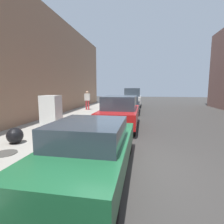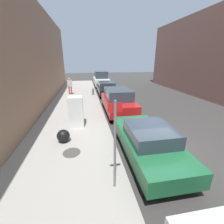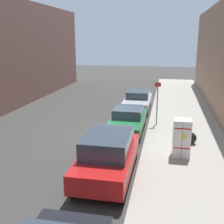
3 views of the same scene
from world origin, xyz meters
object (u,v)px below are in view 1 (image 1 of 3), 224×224
fire_hydrant (111,107)px  parked_sedan_green (91,147)px  discarded_refrigerator (51,114)px  trash_bag (15,136)px  pedestrian_walking_far (87,99)px  parked_sedan_dark (129,104)px  parked_suv_red (120,111)px  parked_van_white (133,97)px

fire_hydrant → parked_sedan_green: parked_sedan_green is taller
discarded_refrigerator → trash_bag: discarded_refrigerator is taller
pedestrian_walking_far → parked_sedan_dark: size_ratio=0.38×
parked_sedan_dark → parked_sedan_green: bearing=-90.0°
parked_suv_red → discarded_refrigerator: bearing=-142.1°
discarded_refrigerator → parked_sedan_dark: (2.85, 8.21, -0.25)m
discarded_refrigerator → parked_sedan_dark: size_ratio=0.37×
parked_sedan_green → parked_sedan_dark: parked_sedan_dark is taller
parked_sedan_green → parked_suv_red: size_ratio=1.00×
pedestrian_walking_far → parked_van_white: 6.54m
parked_sedan_green → parked_suv_red: bearing=90.0°
fire_hydrant → pedestrian_walking_far: size_ratio=0.41×
fire_hydrant → trash_bag: size_ratio=1.23×
trash_bag → parked_van_white: (3.39, 15.38, 0.63)m
parked_suv_red → parked_sedan_dark: (0.00, 5.99, -0.16)m
parked_suv_red → parked_van_white: (0.00, 11.48, 0.17)m
trash_bag → parked_sedan_dark: parked_sedan_dark is taller
trash_bag → parked_suv_red: 5.19m
discarded_refrigerator → fire_hydrant: size_ratio=2.37×
trash_bag → parked_sedan_dark: size_ratio=0.13×
discarded_refrigerator → parked_suv_red: (2.85, 2.22, -0.10)m
discarded_refrigerator → parked_van_white: 13.99m
parked_van_white → trash_bag: bearing=-102.4°
discarded_refrigerator → parked_sedan_green: 4.32m
discarded_refrigerator → parked_sedan_dark: bearing=70.9°
fire_hydrant → parked_suv_red: 5.77m
discarded_refrigerator → parked_van_white: parked_van_white is taller
discarded_refrigerator → parked_van_white: bearing=78.2°
trash_bag → parked_van_white: bearing=77.6°
trash_bag → parked_van_white: parked_van_white is taller
discarded_refrigerator → parked_sedan_green: bearing=-48.7°
parked_sedan_green → parked_van_white: 16.94m
discarded_refrigerator → parked_sedan_dark: discarded_refrigerator is taller
trash_bag → parked_sedan_green: bearing=-24.6°
trash_bag → parked_sedan_dark: (3.39, 9.89, 0.30)m
trash_bag → parked_sedan_green: (3.39, -1.55, 0.30)m
discarded_refrigerator → trash_bag: (-0.54, -1.68, -0.56)m
pedestrian_walking_far → parked_sedan_green: 12.32m
discarded_refrigerator → parked_sedan_dark: 8.69m
trash_bag → pedestrian_walking_far: bearing=92.9°
discarded_refrigerator → parked_sedan_green: (2.85, -3.24, -0.26)m
fire_hydrant → parked_sedan_dark: bearing=16.0°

